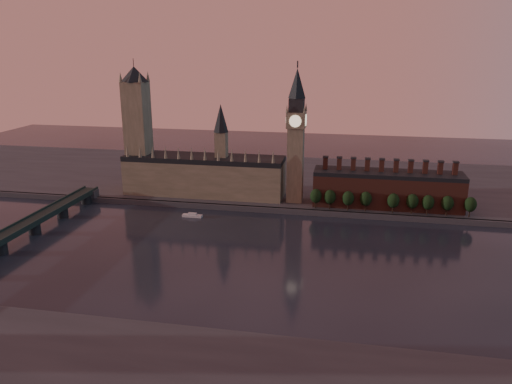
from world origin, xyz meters
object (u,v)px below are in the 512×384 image
westminster_bridge (15,234)px  big_ben (296,135)px  victoria_tower (138,126)px  river_boat (192,215)px

westminster_bridge → big_ben: bearing=34.3°
victoria_tower → big_ben: bearing=-2.2°
victoria_tower → westminster_bridge: victoria_tower is taller
victoria_tower → river_boat: (58.82, -45.61, -57.96)m
westminster_bridge → victoria_tower: bearing=73.4°
westminster_bridge → river_boat: size_ratio=13.51×
victoria_tower → river_boat: bearing=-37.8°
big_ben → river_boat: bearing=-150.3°
big_ben → westminster_bridge: (-165.00, -112.70, -49.39)m
victoria_tower → big_ben: size_ratio=1.01×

